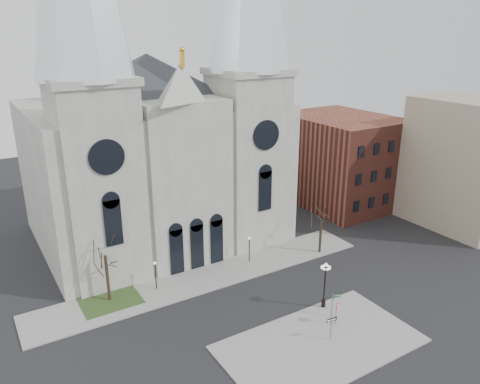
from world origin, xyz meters
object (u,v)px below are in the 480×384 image
street_name_sign (333,303)px  one_way_sign (331,324)px  globe_lamp (325,280)px  stop_sign (337,308)px

street_name_sign → one_way_sign: bearing=-115.7°
street_name_sign → globe_lamp: bearing=97.1°
globe_lamp → street_name_sign: size_ratio=1.97×
stop_sign → street_name_sign: 1.31m
stop_sign → globe_lamp: bearing=60.5°
stop_sign → one_way_sign: size_ratio=1.02×
stop_sign → street_name_sign: (0.62, 1.12, -0.28)m
stop_sign → one_way_sign: stop_sign is taller
stop_sign → street_name_sign: street_name_sign is taller
globe_lamp → one_way_sign: size_ratio=2.07×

